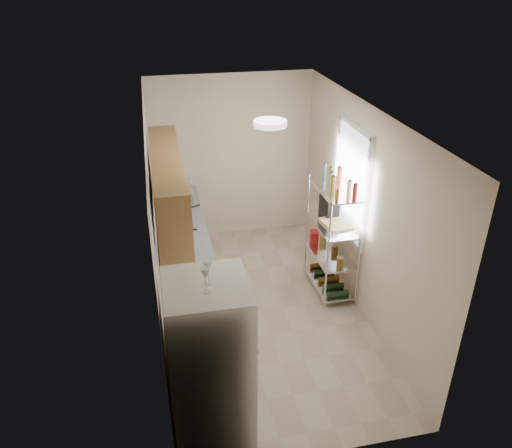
{
  "coord_description": "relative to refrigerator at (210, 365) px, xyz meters",
  "views": [
    {
      "loc": [
        -1.16,
        -5.08,
        4.01
      ],
      "look_at": [
        -0.03,
        0.25,
        1.14
      ],
      "focal_mm": 35.0,
      "sensor_mm": 36.0,
      "label": 1
    }
  ],
  "objects": [
    {
      "name": "bakers_rack",
      "position": [
        1.88,
        2.05,
        0.25
      ],
      "size": [
        0.45,
        0.9,
        1.73
      ],
      "color": "silver",
      "rests_on": "ground"
    },
    {
      "name": "rice_cooker",
      "position": [
        -0.11,
        2.05,
        0.14
      ],
      "size": [
        0.24,
        0.24,
        0.19
      ],
      "primitive_type": "cylinder",
      "color": "silver",
      "rests_on": "counter_run"
    },
    {
      "name": "upper_cabinets",
      "position": [
        -0.18,
        1.86,
        0.95
      ],
      "size": [
        0.33,
        2.2,
        0.72
      ],
      "primitive_type": "cube",
      "color": "#9E7C43",
      "rests_on": "room"
    },
    {
      "name": "ceiling_dome",
      "position": [
        0.87,
        1.46,
        1.71
      ],
      "size": [
        0.34,
        0.34,
        0.05
      ],
      "primitive_type": "cylinder",
      "color": "white",
      "rests_on": "room"
    },
    {
      "name": "frying_pan_small",
      "position": [
        0.0,
        3.04,
        0.07
      ],
      "size": [
        0.3,
        0.3,
        0.05
      ],
      "primitive_type": "cylinder",
      "rotation": [
        0.0,
        0.0,
        0.42
      ],
      "color": "black",
      "rests_on": "counter_run"
    },
    {
      "name": "window",
      "position": [
        2.1,
        2.11,
        0.69
      ],
      "size": [
        0.06,
        1.0,
        1.46
      ],
      "primitive_type": "cube",
      "color": "white",
      "rests_on": "room"
    },
    {
      "name": "wine_glass_a",
      "position": [
        -0.01,
        -0.1,
        0.97
      ],
      "size": [
        0.08,
        0.08,
        0.22
      ],
      "primitive_type": null,
      "color": "silver",
      "rests_on": "refrigerator"
    },
    {
      "name": "refrigerator",
      "position": [
        0.0,
        0.0,
        0.0
      ],
      "size": [
        0.71,
        0.71,
        1.72
      ],
      "primitive_type": "cube",
      "color": "white",
      "rests_on": "ground"
    },
    {
      "name": "frying_pan_large",
      "position": [
        -0.13,
        2.49,
        0.06
      ],
      "size": [
        0.31,
        0.31,
        0.04
      ],
      "primitive_type": "cylinder",
      "rotation": [
        0.0,
        0.0,
        -0.27
      ],
      "color": "black",
      "rests_on": "counter_run"
    },
    {
      "name": "counter_run",
      "position": [
        -0.05,
        2.19,
        -0.4
      ],
      "size": [
        0.63,
        3.51,
        0.9
      ],
      "color": "#9E7C43",
      "rests_on": "ground"
    },
    {
      "name": "cutting_board",
      "position": [
        1.9,
        2.02,
        0.17
      ],
      "size": [
        0.37,
        0.45,
        0.03
      ],
      "primitive_type": "cube",
      "rotation": [
        0.0,
        0.0,
        0.14
      ],
      "color": "tan",
      "rests_on": "bakers_rack"
    },
    {
      "name": "room",
      "position": [
        0.87,
        1.76,
        0.44
      ],
      "size": [
        2.52,
        4.42,
        2.62
      ],
      "color": "#B7AD94",
      "rests_on": "ground"
    },
    {
      "name": "storage_bag",
      "position": [
        1.75,
        2.39,
        -0.21
      ],
      "size": [
        0.13,
        0.17,
        0.17
      ],
      "primitive_type": "cube",
      "rotation": [
        0.0,
        0.0,
        -0.21
      ],
      "color": "maroon",
      "rests_on": "bakers_rack"
    },
    {
      "name": "wine_glass_b",
      "position": [
        0.02,
        0.0,
        0.96
      ],
      "size": [
        0.07,
        0.07,
        0.21
      ],
      "primitive_type": null,
      "color": "silver",
      "rests_on": "refrigerator"
    },
    {
      "name": "range_hood",
      "position": [
        -0.13,
        2.66,
        0.53
      ],
      "size": [
        0.5,
        0.6,
        0.12
      ],
      "primitive_type": "cube",
      "color": "#B7BABC",
      "rests_on": "room"
    },
    {
      "name": "espresso_machine",
      "position": [
        1.9,
        2.3,
        0.31
      ],
      "size": [
        0.21,
        0.29,
        0.31
      ],
      "primitive_type": "cube",
      "rotation": [
        0.0,
        0.0,
        0.12
      ],
      "color": "black",
      "rests_on": "bakers_rack"
    }
  ]
}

